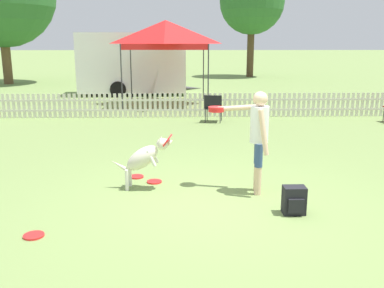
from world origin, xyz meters
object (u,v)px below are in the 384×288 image
(handler_person, at_px, (256,130))
(tree_left_grove, at_px, (252,2))
(frisbee_near_handler, at_px, (136,177))
(frisbee_midfield, at_px, (154,182))
(frisbee_near_dog, at_px, (34,236))
(backpack_on_grass, at_px, (294,200))
(leaping_dog, at_px, (145,157))
(equipment_trailer, at_px, (132,63))
(canopy_tent_main, at_px, (166,35))
(folding_chair_center, at_px, (213,106))

(handler_person, height_order, tree_left_grove, tree_left_grove)
(frisbee_near_handler, relative_size, frisbee_midfield, 1.00)
(frisbee_near_handler, height_order, tree_left_grove, tree_left_grove)
(frisbee_near_dog, height_order, backpack_on_grass, backpack_on_grass)
(leaping_dog, xyz_separation_m, frisbee_near_handler, (-0.20, 0.60, -0.52))
(equipment_trailer, distance_m, tree_left_grove, 12.35)
(frisbee_midfield, xyz_separation_m, canopy_tent_main, (-0.05, 9.32, 2.55))
(handler_person, distance_m, leaping_dog, 1.80)
(handler_person, relative_size, canopy_tent_main, 0.51)
(backpack_on_grass, distance_m, equipment_trailer, 14.37)
(equipment_trailer, bearing_deg, handler_person, -78.57)
(backpack_on_grass, relative_size, tree_left_grove, 0.06)
(frisbee_near_dog, distance_m, canopy_tent_main, 11.69)
(leaping_dog, xyz_separation_m, folding_chair_center, (1.55, 5.78, -0.04))
(leaping_dog, relative_size, tree_left_grove, 0.15)
(frisbee_near_handler, bearing_deg, canopy_tent_main, 88.26)
(frisbee_near_handler, xyz_separation_m, tree_left_grove, (5.52, 21.86, 4.82))
(leaping_dog, distance_m, canopy_tent_main, 9.84)
(backpack_on_grass, bearing_deg, canopy_tent_main, 100.80)
(frisbee_near_dog, xyz_separation_m, folding_chair_center, (2.77, 7.49, 0.47))
(frisbee_midfield, bearing_deg, leaping_dog, -111.91)
(tree_left_grove, bearing_deg, frisbee_midfield, -103.19)
(handler_person, distance_m, equipment_trailer, 13.36)
(leaping_dog, distance_m, equipment_trailer, 12.88)
(frisbee_near_handler, xyz_separation_m, frisbee_near_dog, (-1.02, -2.30, 0.00))
(handler_person, relative_size, frisbee_midfield, 6.31)
(folding_chair_center, height_order, canopy_tent_main, canopy_tent_main)
(frisbee_midfield, xyz_separation_m, folding_chair_center, (1.42, 5.47, 0.47))
(handler_person, height_order, backpack_on_grass, handler_person)
(backpack_on_grass, bearing_deg, folding_chair_center, 94.77)
(handler_person, bearing_deg, frisbee_midfield, 79.21)
(frisbee_near_dog, bearing_deg, folding_chair_center, 69.69)
(frisbee_near_handler, distance_m, canopy_tent_main, 9.39)
(handler_person, height_order, leaping_dog, handler_person)
(folding_chair_center, xyz_separation_m, canopy_tent_main, (-1.47, 3.85, 2.07))
(folding_chair_center, bearing_deg, frisbee_near_handler, 81.84)
(frisbee_near_handler, bearing_deg, backpack_on_grass, -36.10)
(equipment_trailer, xyz_separation_m, tree_left_grove, (6.83, 9.70, 3.42))
(folding_chair_center, distance_m, equipment_trailer, 7.67)
(frisbee_near_handler, distance_m, tree_left_grove, 23.06)
(canopy_tent_main, distance_m, tree_left_grove, 14.05)
(frisbee_near_handler, bearing_deg, frisbee_near_dog, -113.94)
(frisbee_near_handler, bearing_deg, frisbee_midfield, -40.89)
(canopy_tent_main, bearing_deg, frisbee_near_handler, -91.74)
(frisbee_near_dog, bearing_deg, equipment_trailer, 91.14)
(frisbee_near_handler, bearing_deg, equipment_trailer, 96.15)
(frisbee_near_handler, bearing_deg, leaping_dog, -71.32)
(folding_chair_center, height_order, tree_left_grove, tree_left_grove)
(frisbee_midfield, height_order, tree_left_grove, tree_left_grove)
(leaping_dog, height_order, frisbee_near_dog, leaping_dog)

